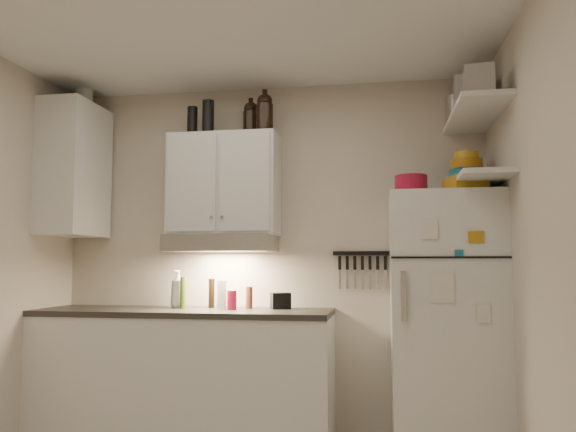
# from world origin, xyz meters

# --- Properties ---
(back_wall) EXTENTS (3.20, 0.02, 2.60)m
(back_wall) POSITION_xyz_m (0.00, 1.51, 1.30)
(back_wall) COLOR beige
(back_wall) RESTS_ON ground
(right_wall) EXTENTS (0.02, 3.00, 2.60)m
(right_wall) POSITION_xyz_m (1.61, 0.00, 1.30)
(right_wall) COLOR beige
(right_wall) RESTS_ON ground
(base_cabinet) EXTENTS (2.10, 0.60, 0.88)m
(base_cabinet) POSITION_xyz_m (-0.55, 1.20, 0.44)
(base_cabinet) COLOR silver
(base_cabinet) RESTS_ON floor
(countertop) EXTENTS (2.10, 0.62, 0.04)m
(countertop) POSITION_xyz_m (-0.55, 1.20, 0.90)
(countertop) COLOR #2D2A26
(countertop) RESTS_ON base_cabinet
(upper_cabinet) EXTENTS (0.80, 0.33, 0.75)m
(upper_cabinet) POSITION_xyz_m (-0.30, 1.33, 1.83)
(upper_cabinet) COLOR silver
(upper_cabinet) RESTS_ON back_wall
(side_cabinet) EXTENTS (0.33, 0.55, 1.00)m
(side_cabinet) POSITION_xyz_m (-1.44, 1.20, 1.95)
(side_cabinet) COLOR silver
(side_cabinet) RESTS_ON left_wall
(range_hood) EXTENTS (0.76, 0.46, 0.12)m
(range_hood) POSITION_xyz_m (-0.30, 1.27, 1.39)
(range_hood) COLOR silver
(range_hood) RESTS_ON back_wall
(fridge) EXTENTS (0.70, 0.68, 1.70)m
(fridge) POSITION_xyz_m (1.25, 1.16, 0.85)
(fridge) COLOR white
(fridge) RESTS_ON floor
(shelf_hi) EXTENTS (0.30, 0.95, 0.03)m
(shelf_hi) POSITION_xyz_m (1.45, 1.02, 2.20)
(shelf_hi) COLOR silver
(shelf_hi) RESTS_ON right_wall
(shelf_lo) EXTENTS (0.30, 0.95, 0.03)m
(shelf_lo) POSITION_xyz_m (1.45, 1.02, 1.76)
(shelf_lo) COLOR silver
(shelf_lo) RESTS_ON right_wall
(knife_strip) EXTENTS (0.42, 0.02, 0.03)m
(knife_strip) POSITION_xyz_m (0.70, 1.49, 1.32)
(knife_strip) COLOR black
(knife_strip) RESTS_ON back_wall
(dutch_oven) EXTENTS (0.28, 0.28, 0.12)m
(dutch_oven) POSITION_xyz_m (1.04, 1.09, 1.76)
(dutch_oven) COLOR maroon
(dutch_oven) RESTS_ON fridge
(book_stack) EXTENTS (0.26, 0.30, 0.09)m
(book_stack) POSITION_xyz_m (1.37, 0.99, 1.74)
(book_stack) COLOR #B17D16
(book_stack) RESTS_ON fridge
(spice_jar) EXTENTS (0.08, 0.08, 0.11)m
(spice_jar) POSITION_xyz_m (1.35, 1.10, 1.75)
(spice_jar) COLOR silver
(spice_jar) RESTS_ON fridge
(stock_pot) EXTENTS (0.29, 0.29, 0.20)m
(stock_pot) POSITION_xyz_m (1.44, 1.35, 2.31)
(stock_pot) COLOR silver
(stock_pot) RESTS_ON shelf_hi
(tin_a) EXTENTS (0.24, 0.22, 0.22)m
(tin_a) POSITION_xyz_m (1.43, 1.01, 2.33)
(tin_a) COLOR #AAAAAD
(tin_a) RESTS_ON shelf_hi
(tin_b) EXTENTS (0.18, 0.18, 0.17)m
(tin_b) POSITION_xyz_m (1.42, 0.66, 2.30)
(tin_b) COLOR #AAAAAD
(tin_b) RESTS_ON shelf_hi
(bowl_teal) EXTENTS (0.26, 0.26, 0.11)m
(bowl_teal) POSITION_xyz_m (1.44, 1.27, 1.83)
(bowl_teal) COLOR #186987
(bowl_teal) RESTS_ON shelf_lo
(bowl_orange) EXTENTS (0.21, 0.21, 0.06)m
(bowl_orange) POSITION_xyz_m (1.42, 1.24, 1.91)
(bowl_orange) COLOR #B86C11
(bowl_orange) RESTS_ON bowl_teal
(bowl_yellow) EXTENTS (0.16, 0.16, 0.05)m
(bowl_yellow) POSITION_xyz_m (1.42, 1.24, 1.97)
(bowl_yellow) COLOR gold
(bowl_yellow) RESTS_ON bowl_orange
(plates) EXTENTS (0.27, 0.27, 0.05)m
(plates) POSITION_xyz_m (1.39, 1.03, 1.80)
(plates) COLOR #186987
(plates) RESTS_ON shelf_lo
(growler_a) EXTENTS (0.14, 0.14, 0.28)m
(growler_a) POSITION_xyz_m (-0.12, 1.41, 2.34)
(growler_a) COLOR black
(growler_a) RESTS_ON upper_cabinet
(growler_b) EXTENTS (0.14, 0.14, 0.29)m
(growler_b) POSITION_xyz_m (0.02, 1.27, 2.35)
(growler_b) COLOR black
(growler_b) RESTS_ON upper_cabinet
(thermos_a) EXTENTS (0.10, 0.10, 0.25)m
(thermos_a) POSITION_xyz_m (-0.41, 1.26, 2.32)
(thermos_a) COLOR black
(thermos_a) RESTS_ON upper_cabinet
(thermos_b) EXTENTS (0.10, 0.10, 0.22)m
(thermos_b) POSITION_xyz_m (-0.55, 1.31, 2.31)
(thermos_b) COLOR black
(thermos_b) RESTS_ON upper_cabinet
(side_jar) EXTENTS (0.15, 0.15, 0.18)m
(side_jar) POSITION_xyz_m (-1.43, 1.29, 2.54)
(side_jar) COLOR silver
(side_jar) RESTS_ON side_cabinet
(soap_bottle) EXTENTS (0.16, 0.16, 0.31)m
(soap_bottle) POSITION_xyz_m (-0.64, 1.31, 1.08)
(soap_bottle) COLOR silver
(soap_bottle) RESTS_ON countertop
(pepper_mill) EXTENTS (0.05, 0.05, 0.16)m
(pepper_mill) POSITION_xyz_m (-0.11, 1.33, 1.00)
(pepper_mill) COLOR brown
(pepper_mill) RESTS_ON countertop
(oil_bottle) EXTENTS (0.05, 0.05, 0.23)m
(oil_bottle) POSITION_xyz_m (-0.58, 1.26, 1.03)
(oil_bottle) COLOR #3E5916
(oil_bottle) RESTS_ON countertop
(vinegar_bottle) EXTENTS (0.05, 0.05, 0.21)m
(vinegar_bottle) POSITION_xyz_m (-0.39, 1.34, 1.03)
(vinegar_bottle) COLOR black
(vinegar_bottle) RESTS_ON countertop
(clear_bottle) EXTENTS (0.09, 0.09, 0.20)m
(clear_bottle) POSITION_xyz_m (-0.29, 1.24, 1.02)
(clear_bottle) COLOR silver
(clear_bottle) RESTS_ON countertop
(red_jar) EXTENTS (0.08, 0.08, 0.13)m
(red_jar) POSITION_xyz_m (-0.20, 1.21, 0.99)
(red_jar) COLOR maroon
(red_jar) RESTS_ON countertop
(caddy) EXTENTS (0.16, 0.14, 0.11)m
(caddy) POSITION_xyz_m (0.12, 1.34, 0.98)
(caddy) COLOR black
(caddy) RESTS_ON countertop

